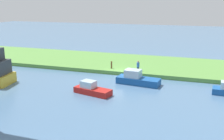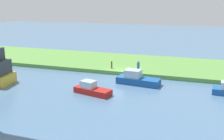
{
  "view_description": "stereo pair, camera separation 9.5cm",
  "coord_description": "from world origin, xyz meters",
  "px_view_note": "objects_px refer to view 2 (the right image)",
  "views": [
    {
      "loc": [
        -9.4,
        31.42,
        9.16
      ],
      "look_at": [
        -0.53,
        5.0,
        2.0
      ],
      "focal_mm": 42.4,
      "sensor_mm": 36.0,
      "label": 1
    },
    {
      "loc": [
        -9.49,
        31.39,
        9.16
      ],
      "look_at": [
        -0.53,
        5.0,
        2.0
      ],
      "focal_mm": 42.4,
      "sensor_mm": 36.0,
      "label": 2
    }
  ],
  "objects_px": {
    "houseboat_blue": "(137,79)",
    "person_on_bank": "(138,66)",
    "mooring_post": "(112,65)",
    "pontoon_yellow": "(92,89)"
  },
  "relations": [
    {
      "from": "houseboat_blue",
      "to": "person_on_bank",
      "type": "bearing_deg",
      "value": -78.52
    },
    {
      "from": "pontoon_yellow",
      "to": "houseboat_blue",
      "type": "height_order",
      "value": "houseboat_blue"
    },
    {
      "from": "person_on_bank",
      "to": "mooring_post",
      "type": "bearing_deg",
      "value": -4.53
    },
    {
      "from": "mooring_post",
      "to": "pontoon_yellow",
      "type": "bearing_deg",
      "value": 95.54
    },
    {
      "from": "person_on_bank",
      "to": "houseboat_blue",
      "type": "distance_m",
      "value": 4.01
    },
    {
      "from": "mooring_post",
      "to": "pontoon_yellow",
      "type": "distance_m",
      "value": 8.99
    },
    {
      "from": "houseboat_blue",
      "to": "mooring_post",
      "type": "bearing_deg",
      "value": -42.82
    },
    {
      "from": "mooring_post",
      "to": "person_on_bank",
      "type": "bearing_deg",
      "value": 175.47
    },
    {
      "from": "person_on_bank",
      "to": "houseboat_blue",
      "type": "bearing_deg",
      "value": 101.48
    },
    {
      "from": "person_on_bank",
      "to": "mooring_post",
      "type": "height_order",
      "value": "person_on_bank"
    }
  ]
}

